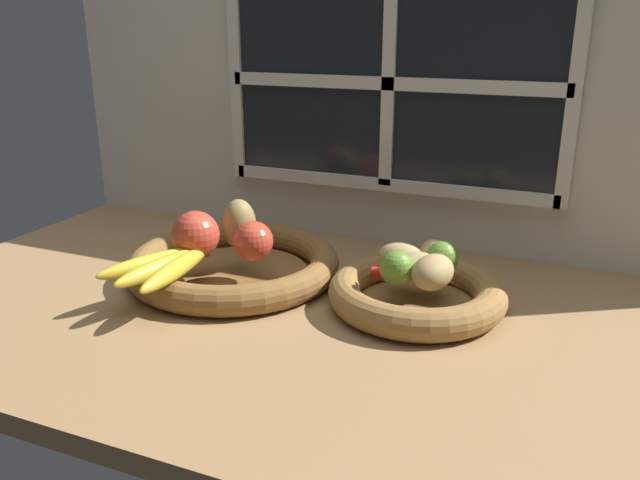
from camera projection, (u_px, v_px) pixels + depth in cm
name	position (u px, v px, depth cm)	size (l,w,h in cm)	color
ground_plane	(332.00, 303.00, 103.85)	(140.00, 90.00, 3.00)	#9E774C
back_wall	(392.00, 99.00, 120.26)	(140.00, 4.60, 55.00)	silver
fruit_bowl_left	(234.00, 265.00, 109.85)	(36.27, 36.27, 4.87)	brown
fruit_bowl_right	(417.00, 294.00, 98.01)	(27.20, 27.20, 4.87)	olive
apple_red_front	(196.00, 235.00, 104.67)	(7.82, 7.82, 7.82)	#CC422D
apple_red_right	(253.00, 241.00, 103.53)	(6.57, 6.57, 6.57)	#CC422D
pear_brown	(239.00, 224.00, 108.88)	(5.63, 5.89, 8.61)	olive
banana_bunch_front	(166.00, 265.00, 98.38)	(12.24, 20.07, 2.89)	gold
potato_small	(433.00, 272.00, 92.75)	(7.97, 5.61, 5.07)	tan
potato_oblong	(402.00, 257.00, 99.89)	(7.93, 5.68, 4.27)	tan
potato_back	(436.00, 256.00, 99.15)	(6.17, 4.48, 5.09)	tan
potato_large	(418.00, 266.00, 96.50)	(6.92, 5.85, 4.09)	tan
lime_near	(397.00, 268.00, 94.12)	(5.23, 5.23, 5.23)	olive
lime_far	(442.00, 257.00, 98.38)	(5.21, 5.21, 5.21)	olive
chili_pepper	(413.00, 277.00, 95.13)	(1.86, 1.86, 12.71)	red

